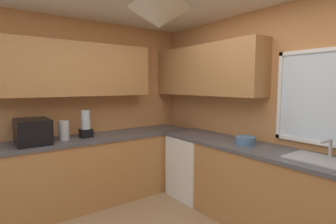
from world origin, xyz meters
The scene contains 9 objects.
room_shell centered at (-0.41, 0.47, 1.72)m, with size 4.25×3.52×2.56m.
counter_run_left centered at (-1.76, 0.00, 0.46)m, with size 0.65×3.13×0.91m.
counter_run_back centered at (0.21, 1.39, 0.46)m, with size 3.34×0.65×0.91m.
dishwasher centered at (-1.10, 1.36, 0.43)m, with size 0.60×0.60×0.86m, color white.
microwave centered at (-1.76, -0.61, 1.05)m, with size 0.48×0.36×0.29m, color black.
kettle centered at (-1.74, -0.26, 1.03)m, with size 0.13×0.13×0.24m, color #B7B7BC.
sink_assembly centered at (0.58, 1.40, 0.92)m, with size 0.59×0.40×0.19m.
bowl centered at (-0.26, 1.39, 0.95)m, with size 0.23×0.23×0.09m, color #4C7099.
blender_appliance centered at (-1.76, 0.02, 1.07)m, with size 0.15×0.15×0.36m.
Camera 1 is at (1.61, -1.09, 1.59)m, focal length 27.70 mm.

